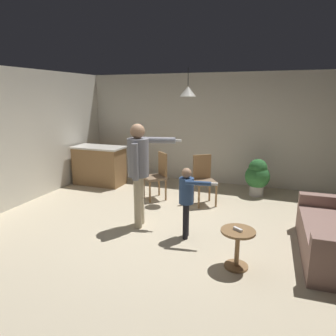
{
  "coord_description": "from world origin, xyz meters",
  "views": [
    {
      "loc": [
        1.69,
        -4.28,
        2.19
      ],
      "look_at": [
        -0.01,
        0.32,
        1.0
      ],
      "focal_mm": 32.52,
      "sensor_mm": 36.0,
      "label": 1
    }
  ],
  "objects_px": {
    "person_adult": "(139,164)",
    "person_child": "(187,195)",
    "side_table_by_couch": "(237,244)",
    "kitchen_counter": "(99,165)",
    "dining_chair_near_wall": "(158,174)",
    "dining_chair_by_counter": "(204,178)",
    "spare_remote_on_table": "(238,229)",
    "potted_plant_corner": "(257,176)"
  },
  "relations": [
    {
      "from": "kitchen_counter",
      "to": "potted_plant_corner",
      "type": "xyz_separation_m",
      "value": [
        3.75,
        0.43,
        -0.02
      ]
    },
    {
      "from": "person_adult",
      "to": "dining_chair_by_counter",
      "type": "bearing_deg",
      "value": 140.95
    },
    {
      "from": "person_adult",
      "to": "potted_plant_corner",
      "type": "relative_size",
      "value": 2.11
    },
    {
      "from": "person_adult",
      "to": "spare_remote_on_table",
      "type": "relative_size",
      "value": 13.38
    },
    {
      "from": "kitchen_counter",
      "to": "dining_chair_near_wall",
      "type": "distance_m",
      "value": 1.85
    },
    {
      "from": "spare_remote_on_table",
      "to": "person_adult",
      "type": "bearing_deg",
      "value": 156.1
    },
    {
      "from": "kitchen_counter",
      "to": "spare_remote_on_table",
      "type": "distance_m",
      "value": 4.6
    },
    {
      "from": "person_adult",
      "to": "potted_plant_corner",
      "type": "xyz_separation_m",
      "value": [
        1.73,
        2.35,
        -0.62
      ]
    },
    {
      "from": "dining_chair_near_wall",
      "to": "spare_remote_on_table",
      "type": "bearing_deg",
      "value": 177.22
    },
    {
      "from": "person_adult",
      "to": "spare_remote_on_table",
      "type": "bearing_deg",
      "value": 54.2
    },
    {
      "from": "kitchen_counter",
      "to": "side_table_by_couch",
      "type": "height_order",
      "value": "kitchen_counter"
    },
    {
      "from": "dining_chair_by_counter",
      "to": "potted_plant_corner",
      "type": "relative_size",
      "value": 1.21
    },
    {
      "from": "side_table_by_couch",
      "to": "person_child",
      "type": "height_order",
      "value": "person_child"
    },
    {
      "from": "side_table_by_couch",
      "to": "person_child",
      "type": "relative_size",
      "value": 0.46
    },
    {
      "from": "dining_chair_by_counter",
      "to": "spare_remote_on_table",
      "type": "relative_size",
      "value": 7.69
    },
    {
      "from": "side_table_by_couch",
      "to": "potted_plant_corner",
      "type": "bearing_deg",
      "value": 89.86
    },
    {
      "from": "person_adult",
      "to": "dining_chair_near_wall",
      "type": "height_order",
      "value": "person_adult"
    },
    {
      "from": "person_adult",
      "to": "person_child",
      "type": "distance_m",
      "value": 0.96
    },
    {
      "from": "side_table_by_couch",
      "to": "dining_chair_by_counter",
      "type": "xyz_separation_m",
      "value": [
        -0.98,
        2.19,
        0.22
      ]
    },
    {
      "from": "person_child",
      "to": "dining_chair_near_wall",
      "type": "height_order",
      "value": "person_child"
    },
    {
      "from": "kitchen_counter",
      "to": "person_child",
      "type": "bearing_deg",
      "value": -35.62
    },
    {
      "from": "kitchen_counter",
      "to": "side_table_by_couch",
      "type": "bearing_deg",
      "value": -35.43
    },
    {
      "from": "dining_chair_near_wall",
      "to": "spare_remote_on_table",
      "type": "height_order",
      "value": "dining_chair_near_wall"
    },
    {
      "from": "kitchen_counter",
      "to": "potted_plant_corner",
      "type": "height_order",
      "value": "kitchen_counter"
    },
    {
      "from": "person_child",
      "to": "potted_plant_corner",
      "type": "relative_size",
      "value": 1.36
    },
    {
      "from": "kitchen_counter",
      "to": "side_table_by_couch",
      "type": "distance_m",
      "value": 4.6
    },
    {
      "from": "dining_chair_by_counter",
      "to": "potted_plant_corner",
      "type": "bearing_deg",
      "value": -171.13
    },
    {
      "from": "kitchen_counter",
      "to": "dining_chair_by_counter",
      "type": "bearing_deg",
      "value": -9.78
    },
    {
      "from": "dining_chair_by_counter",
      "to": "dining_chair_near_wall",
      "type": "height_order",
      "value": "same"
    },
    {
      "from": "dining_chair_by_counter",
      "to": "dining_chair_near_wall",
      "type": "distance_m",
      "value": 0.99
    },
    {
      "from": "person_child",
      "to": "dining_chair_by_counter",
      "type": "distance_m",
      "value": 1.61
    },
    {
      "from": "side_table_by_couch",
      "to": "dining_chair_near_wall",
      "type": "relative_size",
      "value": 0.52
    },
    {
      "from": "kitchen_counter",
      "to": "person_adult",
      "type": "height_order",
      "value": "person_adult"
    },
    {
      "from": "side_table_by_couch",
      "to": "spare_remote_on_table",
      "type": "distance_m",
      "value": 0.21
    },
    {
      "from": "kitchen_counter",
      "to": "side_table_by_couch",
      "type": "xyz_separation_m",
      "value": [
        3.75,
        -2.67,
        -0.15
      ]
    },
    {
      "from": "kitchen_counter",
      "to": "dining_chair_by_counter",
      "type": "distance_m",
      "value": 2.8
    },
    {
      "from": "person_child",
      "to": "kitchen_counter",
      "type": "bearing_deg",
      "value": -134.35
    },
    {
      "from": "side_table_by_couch",
      "to": "person_adult",
      "type": "distance_m",
      "value": 2.02
    },
    {
      "from": "kitchen_counter",
      "to": "person_child",
      "type": "height_order",
      "value": "person_child"
    },
    {
      "from": "person_adult",
      "to": "dining_chair_by_counter",
      "type": "distance_m",
      "value": 1.71
    },
    {
      "from": "side_table_by_couch",
      "to": "dining_chair_by_counter",
      "type": "height_order",
      "value": "dining_chair_by_counter"
    },
    {
      "from": "kitchen_counter",
      "to": "dining_chair_near_wall",
      "type": "relative_size",
      "value": 1.26
    }
  ]
}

